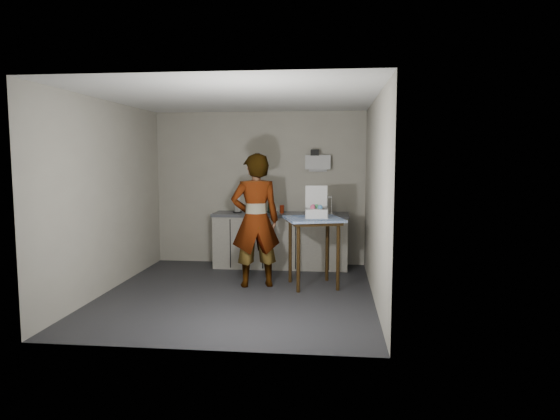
# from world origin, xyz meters

# --- Properties ---
(ground) EXTENTS (4.00, 4.00, 0.00)m
(ground) POSITION_xyz_m (0.00, 0.00, 0.00)
(ground) COLOR #26262B
(ground) RESTS_ON ground
(wall_back) EXTENTS (3.60, 0.02, 2.60)m
(wall_back) POSITION_xyz_m (0.00, 1.99, 1.30)
(wall_back) COLOR #B8B1A0
(wall_back) RESTS_ON ground
(wall_right) EXTENTS (0.02, 4.00, 2.60)m
(wall_right) POSITION_xyz_m (1.79, 0.00, 1.30)
(wall_right) COLOR #B8B1A0
(wall_right) RESTS_ON ground
(wall_left) EXTENTS (0.02, 4.00, 2.60)m
(wall_left) POSITION_xyz_m (-1.79, 0.00, 1.30)
(wall_left) COLOR #B8B1A0
(wall_left) RESTS_ON ground
(ceiling) EXTENTS (3.60, 4.00, 0.01)m
(ceiling) POSITION_xyz_m (0.00, 0.00, 2.60)
(ceiling) COLOR white
(ceiling) RESTS_ON wall_back
(kitchen_counter) EXTENTS (2.24, 0.62, 0.91)m
(kitchen_counter) POSITION_xyz_m (0.40, 1.70, 0.43)
(kitchen_counter) COLOR black
(kitchen_counter) RESTS_ON ground
(wall_shelf) EXTENTS (0.42, 0.18, 0.37)m
(wall_shelf) POSITION_xyz_m (1.00, 1.92, 1.75)
(wall_shelf) COLOR white
(wall_shelf) RESTS_ON ground
(side_table) EXTENTS (0.94, 0.94, 0.98)m
(side_table) POSITION_xyz_m (0.99, 0.50, 0.86)
(side_table) COLOR #34210C
(side_table) RESTS_ON ground
(standing_man) EXTENTS (0.79, 0.63, 1.89)m
(standing_man) POSITION_xyz_m (0.17, 0.42, 0.94)
(standing_man) COLOR #B2A593
(standing_man) RESTS_ON ground
(soap_bottle) EXTENTS (0.16, 0.16, 0.31)m
(soap_bottle) POSITION_xyz_m (0.24, 1.69, 1.06)
(soap_bottle) COLOR black
(soap_bottle) RESTS_ON kitchen_counter
(soda_can) EXTENTS (0.07, 0.07, 0.13)m
(soda_can) POSITION_xyz_m (0.42, 1.71, 0.98)
(soda_can) COLOR red
(soda_can) RESTS_ON kitchen_counter
(dark_bottle) EXTENTS (0.07, 0.07, 0.24)m
(dark_bottle) POSITION_xyz_m (0.23, 1.69, 1.03)
(dark_bottle) COLOR black
(dark_bottle) RESTS_ON kitchen_counter
(paper_towel) EXTENTS (0.15, 0.15, 0.26)m
(paper_towel) POSITION_xyz_m (-0.34, 1.71, 1.03)
(paper_towel) COLOR black
(paper_towel) RESTS_ON kitchen_counter
(dish_rack) EXTENTS (0.41, 0.30, 0.28)m
(dish_rack) POSITION_xyz_m (1.05, 1.69, 0.97)
(dish_rack) COLOR white
(dish_rack) RESTS_ON kitchen_counter
(bakery_box) EXTENTS (0.33, 0.34, 0.44)m
(bakery_box) POSITION_xyz_m (1.03, 0.55, 1.08)
(bakery_box) COLOR white
(bakery_box) RESTS_ON side_table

